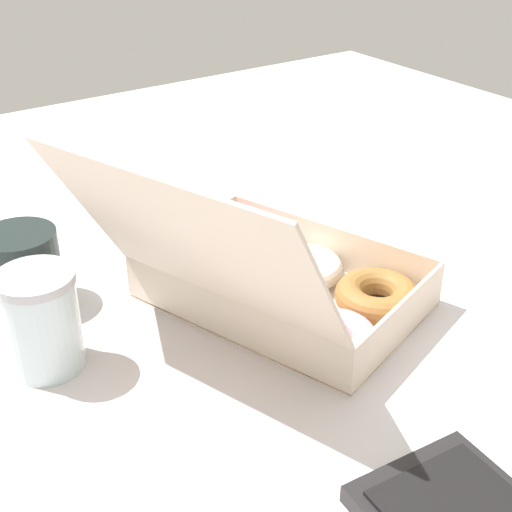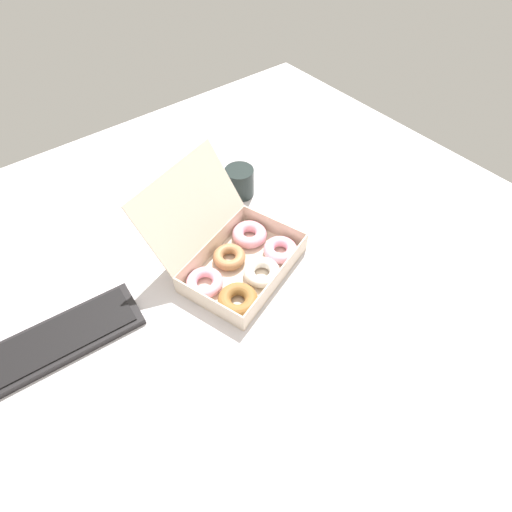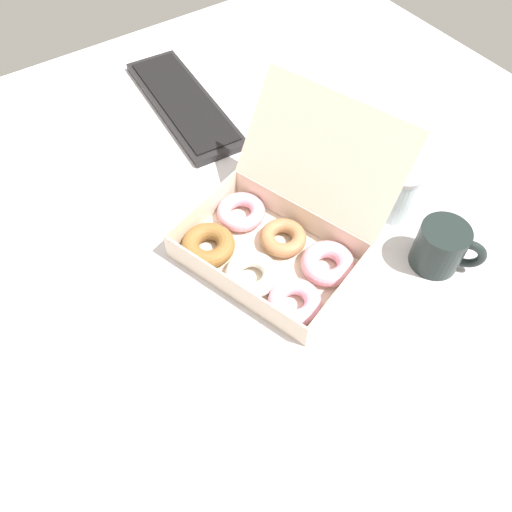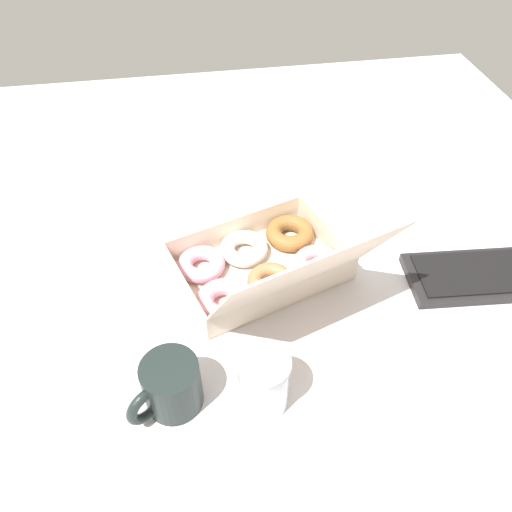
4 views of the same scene
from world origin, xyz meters
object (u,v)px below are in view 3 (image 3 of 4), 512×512
Objects in this scene: donut_box at (272,244)px; keyboard at (183,103)px; glass_jar at (398,191)px; coffee_mug at (442,247)px.

donut_box is 0.95× the size of keyboard.
glass_jar is at bearing 79.98° from donut_box.
donut_box reaches higher than keyboard.
glass_jar is (-14.23, 2.29, 0.96)cm from coffee_mug.
donut_box is 3.51× the size of coffee_mug.
glass_jar reaches higher than coffee_mug.
coffee_mug is at bearing -9.15° from glass_jar.
glass_jar is at bearing 170.85° from coffee_mug.
keyboard is at bearing -161.01° from glass_jar.
donut_box is at bearing -127.51° from coffee_mug.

